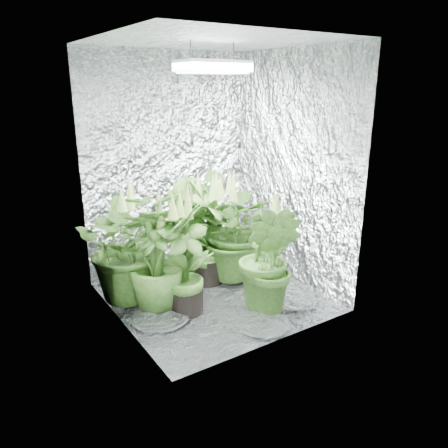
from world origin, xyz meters
name	(u,v)px	position (x,y,z in m)	size (l,w,h in m)	color
ground	(215,296)	(0.00, 0.00, 0.00)	(1.60, 1.60, 0.00)	silver
walls	(214,180)	(0.00, 0.00, 1.00)	(1.62, 1.62, 2.00)	silver
ceiling	(213,41)	(0.00, 0.00, 2.00)	(1.60, 1.60, 0.01)	silver
grow_lamp	(213,67)	(0.00, 0.00, 1.83)	(0.50, 0.30, 0.22)	gray
plant_a	(130,245)	(-0.59, 0.34, 0.48)	(0.93, 0.93, 1.00)	black
plant_b	(208,234)	(0.11, 0.27, 0.46)	(0.68, 0.68, 1.00)	black
plant_c	(192,230)	(0.07, 0.51, 0.44)	(0.64, 0.64, 0.95)	black
plant_d	(156,260)	(-0.49, 0.06, 0.42)	(0.60, 0.60, 0.91)	black
plant_e	(234,229)	(0.33, 0.20, 0.48)	(0.94, 0.94, 1.02)	black
plant_f	(185,258)	(-0.32, -0.09, 0.45)	(0.66, 0.66, 0.99)	black
plant_g	(269,260)	(0.22, -0.43, 0.43)	(0.63, 0.63, 0.95)	black
circulation_fan	(236,246)	(0.59, 0.54, 0.16)	(0.16, 0.33, 0.38)	black
plant_label	(276,275)	(0.28, -0.46, 0.30)	(0.05, 0.01, 0.08)	white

